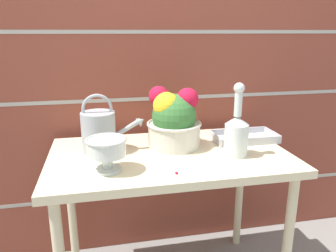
% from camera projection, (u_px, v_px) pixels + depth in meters
% --- Properties ---
extents(brick_wall, '(3.60, 0.08, 2.20)m').
position_uv_depth(brick_wall, '(153.00, 65.00, 1.82)').
color(brick_wall, brown).
rests_on(brick_wall, ground_plane).
extents(patio_table, '(1.10, 0.65, 0.74)m').
position_uv_depth(patio_table, '(169.00, 169.00, 1.54)').
color(patio_table, beige).
rests_on(patio_table, ground_plane).
extents(watering_can, '(0.30, 0.16, 0.27)m').
position_uv_depth(watering_can, '(100.00, 131.00, 1.51)').
color(watering_can, '#9EA3A8').
rests_on(watering_can, patio_table).
extents(crystal_pedestal_bowl, '(0.16, 0.16, 0.14)m').
position_uv_depth(crystal_pedestal_bowl, '(107.00, 149.00, 1.30)').
color(crystal_pedestal_bowl, silver).
rests_on(crystal_pedestal_bowl, patio_table).
extents(flower_planter, '(0.27, 0.27, 0.29)m').
position_uv_depth(flower_planter, '(173.00, 120.00, 1.57)').
color(flower_planter, beige).
rests_on(flower_planter, patio_table).
extents(glass_decanter, '(0.11, 0.11, 0.33)m').
position_uv_depth(glass_decanter, '(236.00, 132.00, 1.46)').
color(glass_decanter, silver).
rests_on(glass_decanter, patio_table).
extents(wire_tray, '(0.32, 0.18, 0.04)m').
position_uv_depth(wire_tray, '(244.00, 138.00, 1.69)').
color(wire_tray, '#B7B7BC').
rests_on(wire_tray, patio_table).
extents(fallen_petal, '(0.01, 0.01, 0.01)m').
position_uv_depth(fallen_petal, '(177.00, 173.00, 1.29)').
color(fallen_petal, red).
rests_on(fallen_petal, patio_table).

